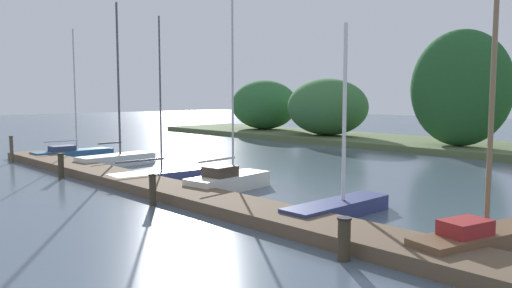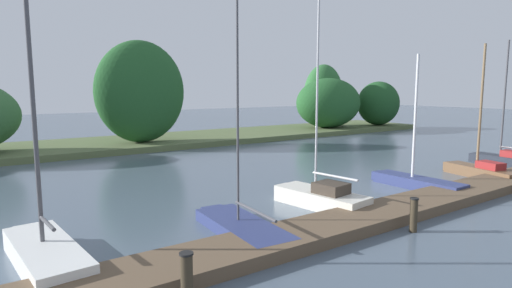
{
  "view_description": "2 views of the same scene",
  "coord_description": "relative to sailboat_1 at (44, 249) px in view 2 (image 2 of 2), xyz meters",
  "views": [
    {
      "loc": [
        13.84,
        2.66,
        3.53
      ],
      "look_at": [
        1.15,
        14.49,
        1.83
      ],
      "focal_mm": 35.41,
      "sensor_mm": 36.0,
      "label": 1
    },
    {
      "loc": [
        -10.56,
        4.02,
        4.17
      ],
      "look_at": [
        -3.49,
        14.04,
        2.54
      ],
      "focal_mm": 29.47,
      "sensor_mm": 36.0,
      "label": 2
    }
  ],
  "objects": [
    {
      "name": "mooring_piling_1",
      "position": [
        1.93,
        -3.67,
        0.15
      ],
      "size": [
        0.28,
        0.28,
        1.07
      ],
      "color": "#3D3323",
      "rests_on": "ground"
    },
    {
      "name": "sailboat_1",
      "position": [
        0.0,
        0.0,
        0.0
      ],
      "size": [
        1.47,
        4.14,
        8.02
      ],
      "rotation": [
        0.0,
        0.0,
        1.64
      ],
      "color": "white",
      "rests_on": "ground"
    },
    {
      "name": "sailboat_6",
      "position": [
        22.5,
        -0.06,
        0.02
      ],
      "size": [
        1.24,
        3.57,
        6.7
      ],
      "rotation": [
        0.0,
        0.0,
        1.49
      ],
      "color": "#232833",
      "rests_on": "ground"
    },
    {
      "name": "sailboat_3",
      "position": [
        8.8,
        -0.11,
        0.01
      ],
      "size": [
        1.66,
        3.81,
        8.34
      ],
      "rotation": [
        0.0,
        0.0,
        1.7
      ],
      "color": "silver",
      "rests_on": "ground"
    },
    {
      "name": "dock_pier",
      "position": [
        9.17,
        -2.33,
        -0.22
      ],
      "size": [
        31.47,
        1.8,
        0.35
      ],
      "color": "brown",
      "rests_on": "ground"
    },
    {
      "name": "sailboat_4",
      "position": [
        14.11,
        -0.34,
        -0.08
      ],
      "size": [
        1.01,
        4.16,
        5.56
      ],
      "rotation": [
        0.0,
        0.0,
        1.57
      ],
      "color": "navy",
      "rests_on": "ground"
    },
    {
      "name": "mooring_piling_2",
      "position": [
        9.19,
        -3.66,
        0.12
      ],
      "size": [
        0.25,
        0.25,
        1.02
      ],
      "color": "#3D3323",
      "rests_on": "ground"
    },
    {
      "name": "far_shore",
      "position": [
        11.32,
        18.75,
        2.08
      ],
      "size": [
        56.61,
        8.0,
        7.44
      ],
      "color": "#56663D",
      "rests_on": "ground"
    },
    {
      "name": "sailboat_2",
      "position": [
        5.02,
        -0.79,
        -0.16
      ],
      "size": [
        1.64,
        4.2,
        6.72
      ],
      "rotation": [
        0.0,
        0.0,
        1.49
      ],
      "color": "navy",
      "rests_on": "ground"
    },
    {
      "name": "sailboat_5",
      "position": [
        18.42,
        -0.89,
        0.01
      ],
      "size": [
        1.74,
        3.9,
        6.2
      ],
      "rotation": [
        0.0,
        0.0,
        1.34
      ],
      "color": "brown",
      "rests_on": "ground"
    }
  ]
}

